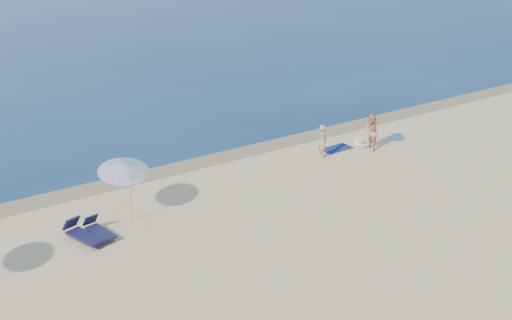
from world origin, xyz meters
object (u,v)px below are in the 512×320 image
at_px(blue_cooler, 397,137).
at_px(person_left, 323,141).
at_px(person_right, 371,133).
at_px(umbrella_near, 124,167).

bearing_deg(blue_cooler, person_left, -161.00).
xyz_separation_m(person_right, blue_cooler, (2.20, 0.31, -0.76)).
relative_size(person_left, umbrella_near, 0.65).
height_order(person_right, umbrella_near, umbrella_near).
height_order(person_right, blue_cooler, person_right).
relative_size(blue_cooler, umbrella_near, 0.18).
bearing_deg(umbrella_near, person_right, 9.43).
bearing_deg(person_left, umbrella_near, 133.21).
bearing_deg(umbrella_near, person_left, 12.76).
relative_size(person_left, person_right, 0.90).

